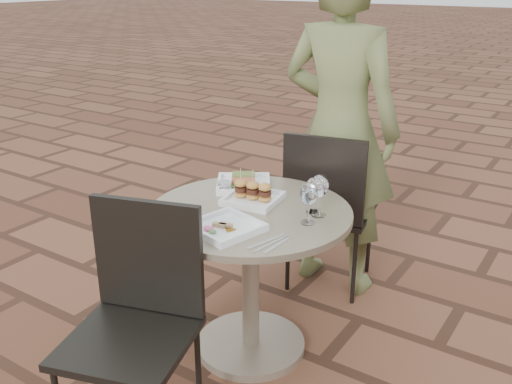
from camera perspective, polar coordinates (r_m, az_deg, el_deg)
The scene contains 13 objects.
ground at distance 2.98m, azimuth -0.69°, elevation -13.89°, with size 60.00×60.00×0.00m, color brown.
cafe_table at distance 2.62m, azimuth -0.55°, elevation -6.74°, with size 0.90×0.90×0.73m.
chair_far at distance 3.13m, azimuth 7.19°, elevation -0.76°, with size 0.52×0.52×0.93m.
chair_near at distance 2.21m, azimuth -11.71°, elevation -11.00°, with size 0.55×0.55×0.93m.
diner at distance 3.11m, azimuth 8.36°, elevation 6.25°, with size 0.67×0.44×1.84m, color #616A3A.
plate_salmon at distance 2.77m, azimuth -1.27°, elevation 0.90°, with size 0.35×0.35×0.07m.
plate_sliders at distance 2.59m, azimuth -0.32°, elevation -0.27°, with size 0.27×0.27×0.15m.
plate_tuna at distance 2.32m, azimuth -3.11°, elevation -3.47°, with size 0.31×0.31×0.03m.
wine_glass_right at distance 2.34m, azimuth 5.29°, elevation -0.32°, with size 0.07×0.07×0.18m.
wine_glass_mid at distance 2.46m, azimuth 5.77°, elevation 0.40°, with size 0.07×0.07×0.16m.
wine_glass_far at distance 2.42m, azimuth 6.39°, elevation 0.51°, with size 0.08×0.08×0.18m.
steel_ramekin at distance 2.71m, azimuth -3.15°, elevation 0.53°, with size 0.07×0.07×0.05m, color silver.
cutlery_set at distance 2.21m, azimuth 1.64°, elevation -5.12°, with size 0.09×0.21×0.00m, color silver, non-canonical shape.
Camera 1 is at (1.37, -2.01, 1.71)m, focal length 40.00 mm.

